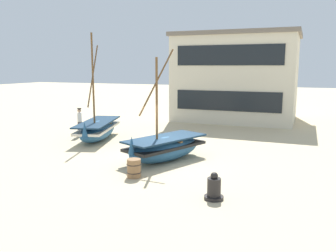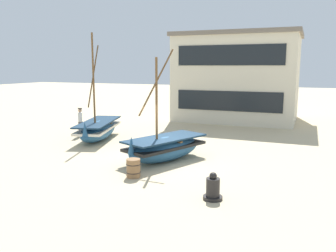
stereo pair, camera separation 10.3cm
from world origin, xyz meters
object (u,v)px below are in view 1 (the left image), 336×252
at_px(fishing_boat_centre_large, 165,148).
at_px(wooden_barrel, 134,168).
at_px(fisherman_by_hull, 80,122).
at_px(harbor_building_main, 237,77).
at_px(fishing_boat_near_left, 98,129).
at_px(capstan_winch, 214,189).

distance_m(fishing_boat_centre_large, wooden_barrel, 2.62).
bearing_deg(fisherman_by_hull, fishing_boat_centre_large, -25.17).
relative_size(fisherman_by_hull, harbor_building_main, 0.19).
height_order(fishing_boat_near_left, capstan_winch, fishing_boat_near_left).
bearing_deg(fisherman_by_hull, harbor_building_main, 54.87).
bearing_deg(wooden_barrel, fisherman_by_hull, 138.65).
relative_size(fishing_boat_near_left, fishing_boat_centre_large, 1.21).
xyz_separation_m(fishing_boat_centre_large, capstan_winch, (3.14, -3.63, -0.24)).
bearing_deg(fishing_boat_centre_large, capstan_winch, -49.11).
height_order(fishing_boat_centre_large, wooden_barrel, fishing_boat_centre_large).
relative_size(fishing_boat_near_left, harbor_building_main, 0.64).
height_order(fishing_boat_centre_large, fisherman_by_hull, fishing_boat_centre_large).
bearing_deg(capstan_winch, wooden_barrel, 162.86).
relative_size(capstan_winch, wooden_barrel, 1.24).
bearing_deg(harbor_building_main, capstan_winch, -81.22).
bearing_deg(fishing_boat_near_left, harbor_building_main, 61.88).
bearing_deg(fisherman_by_hull, capstan_winch, -34.52).
height_order(fishing_boat_near_left, harbor_building_main, harbor_building_main).
relative_size(fishing_boat_centre_large, harbor_building_main, 0.53).
bearing_deg(capstan_winch, fishing_boat_centre_large, 130.89).
distance_m(fishing_boat_centre_large, capstan_winch, 4.81).
distance_m(wooden_barrel, harbor_building_main, 16.33).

